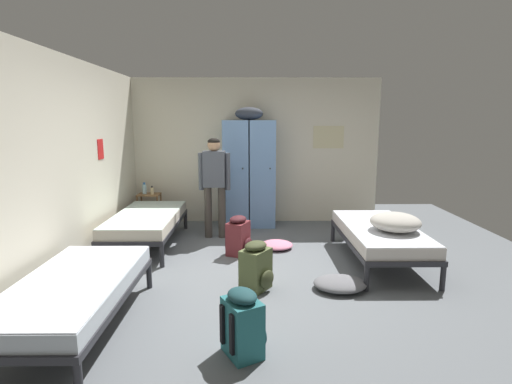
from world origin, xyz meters
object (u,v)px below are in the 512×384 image
person_traveler (214,178)px  backpack_teal (244,324)px  backpack_maroon (239,236)px  clothes_pile_grey (340,284)px  shelf_unit (149,206)px  lotion_bottle (152,191)px  clothes_pile_pink (277,245)px  bed_left_front (73,290)px  bed_left_rear (147,220)px  bed_right (379,234)px  backpack_olive (256,267)px  bedding_heap (395,222)px  locker_bank (249,171)px  water_bottle (144,189)px

person_traveler → backpack_teal: size_ratio=2.87×
backpack_maroon → backpack_teal: bearing=-87.3°
backpack_teal → clothes_pile_grey: size_ratio=0.94×
backpack_teal → shelf_unit: bearing=113.6°
shelf_unit → lotion_bottle: lotion_bottle is taller
clothes_pile_pink → clothes_pile_grey: size_ratio=0.80×
bed_left_front → lotion_bottle: 3.60m
bed_left_rear → bed_right: same height
shelf_unit → backpack_maroon: bearing=-44.0°
bed_left_rear → person_traveler: bearing=22.5°
backpack_olive → backpack_teal: bearing=-95.3°
backpack_olive → clothes_pile_grey: bearing=-0.4°
person_traveler → backpack_olive: 2.23m
bed_right → bedding_heap: bedding_heap is taller
backpack_maroon → locker_bank: bearing=85.1°
bed_left_front → clothes_pile_pink: (1.93, 2.31, -0.33)m
backpack_maroon → backpack_teal: same height
backpack_olive → locker_bank: bearing=92.0°
water_bottle → person_traveler: bearing=-30.2°
bedding_heap → clothes_pile_grey: size_ratio=1.08×
lotion_bottle → backpack_teal: 4.33m
clothes_pile_pink → backpack_teal: bearing=-99.1°
bed_left_front → clothes_pile_pink: bed_left_front is taller
backpack_maroon → backpack_teal: 2.43m
locker_bank → backpack_olive: bearing=-88.0°
lotion_bottle → locker_bank: bearing=1.6°
person_traveler → clothes_pile_pink: (0.95, -0.57, -0.90)m
water_bottle → clothes_pile_pink: (2.26, -1.34, -0.61)m
locker_bank → bed_right: 2.63m
bedding_heap → clothes_pile_grey: bedding_heap is taller
bedding_heap → bed_right: bearing=115.7°
backpack_olive → clothes_pile_pink: size_ratio=1.18×
bed_right → backpack_maroon: bearing=170.3°
bed_left_front → bedding_heap: bearing=24.1°
water_bottle → backpack_maroon: 2.38m
bed_right → backpack_olive: (-1.62, -0.87, -0.12)m
bed_right → person_traveler: person_traveler is taller
backpack_olive → bed_left_front: bearing=-151.9°
backpack_maroon → clothes_pile_grey: 1.67m
lotion_bottle → backpack_maroon: 2.23m
person_traveler → backpack_teal: person_traveler is taller
lotion_bottle → backpack_olive: bearing=-56.6°
clothes_pile_grey → backpack_maroon: bearing=134.2°
person_traveler → clothes_pile_pink: 1.43m
backpack_teal → backpack_maroon: bearing=92.7°
bed_left_front → clothes_pile_pink: size_ratio=4.07×
shelf_unit → bed_right: 3.97m
clothes_pile_grey → bed_right: bearing=51.4°
shelf_unit → lotion_bottle: 0.30m
person_traveler → clothes_pile_grey: (1.56, -2.03, -0.89)m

